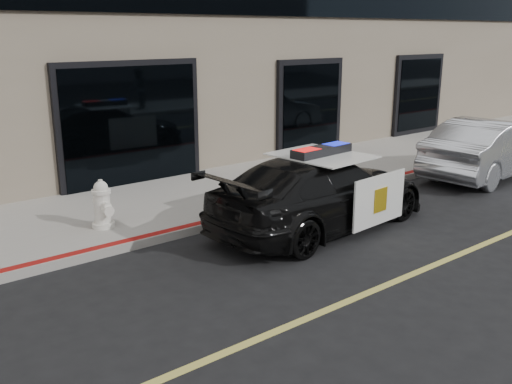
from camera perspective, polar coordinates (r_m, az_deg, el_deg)
ground at (r=8.87m, az=15.54°, el=-7.87°), size 120.00×120.00×0.00m
sidewalk_n at (r=12.42m, az=-4.32°, el=-0.15°), size 60.00×3.50×0.15m
police_car at (r=10.35m, az=6.47°, el=0.01°), size 2.58×4.91×1.52m
silver_sedan at (r=15.13m, az=22.38°, el=4.10°), size 2.21×4.61×1.44m
fire_hydrant at (r=10.28m, az=-15.11°, el=-1.29°), size 0.39×0.54×0.86m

